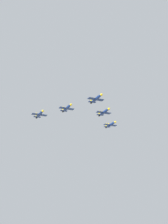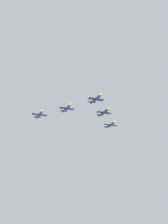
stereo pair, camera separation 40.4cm
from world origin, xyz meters
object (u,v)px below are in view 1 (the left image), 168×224
jet_lead (96,99)px  jet_left_wingman (104,112)px  jet_left_outer (111,125)px  jet_right_wingman (67,108)px  jet_right_outer (40,114)px

jet_lead → jet_left_wingman: (22.33, -4.96, -2.15)m
jet_left_wingman → jet_left_outer: bearing=140.7°
jet_left_outer → jet_right_wingman: bearing=-68.3°
jet_left_wingman → jet_left_outer: 23.06m
jet_left_wingman → jet_right_wingman: jet_left_wingman is taller
jet_left_wingman → jet_lead: bearing=-39.3°
jet_lead → jet_right_outer: bearing=-139.1°
jet_left_outer → jet_right_outer: bearing=-89.7°
jet_lead → jet_left_outer: (44.66, -9.91, -5.09)m
jet_right_wingman → jet_left_outer: jet_right_wingman is taller
jet_left_outer → jet_right_outer: (-27.68, 52.39, 0.61)m
jet_lead → jet_left_outer: bearing=140.1°
jet_right_wingman → jet_left_outer: (36.17, -31.16, -1.87)m
jet_right_outer → jet_left_wingman: bearing=69.5°
jet_left_wingman → jet_right_wingman: size_ratio=1.05×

